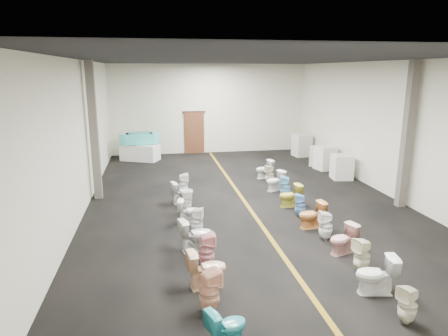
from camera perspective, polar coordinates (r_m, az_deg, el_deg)
The scene contains 39 objects.
floor at distance 13.34m, azimuth 2.74°, elevation -4.50°, with size 16.00×16.00×0.00m, color black.
ceiling at distance 12.67m, azimuth 2.98°, elevation 15.21°, with size 16.00×16.00×0.00m, color black.
wall_back at distance 20.64m, azimuth -2.10°, elevation 8.41°, with size 10.00×10.00×0.00m, color beige.
wall_front at distance 5.53m, azimuth 21.62°, elevation -7.67°, with size 10.00×10.00×0.00m, color beige.
wall_left at distance 12.69m, azimuth -19.81°, elevation 4.22°, with size 16.00×16.00×0.00m, color beige.
wall_right at distance 14.74m, azimuth 22.25°, elevation 5.24°, with size 16.00×16.00×0.00m, color beige.
aisle_stripe at distance 13.34m, azimuth 2.74°, elevation -4.48°, with size 0.12×15.60×0.01m, color #836213.
back_door at distance 20.63m, azimuth -4.26°, elevation 5.02°, with size 1.00×0.10×2.10m, color #562D19.
door_frame at distance 20.51m, azimuth -4.32°, elevation 7.98°, with size 1.15×0.08×0.10m, color #331C11.
column_left at distance 13.63m, azimuth -18.09°, elevation 4.96°, with size 0.25×0.25×4.50m, color #59544C.
column_right at distance 13.37m, azimuth 24.71°, elevation 4.22°, with size 0.25×0.25×4.50m, color #59544C.
display_table at distance 19.42m, azimuth -11.89°, elevation 2.21°, with size 1.73×0.87×0.77m, color white.
bathtub at distance 19.30m, azimuth -11.99°, elevation 4.20°, with size 1.85×0.78×0.55m.
appliance_crate_a at distance 16.37m, azimuth 16.48°, elevation 0.13°, with size 0.74×0.74×0.95m, color silver.
appliance_crate_b at distance 17.75m, azimuth 14.26°, elevation 1.42°, with size 0.74×0.74×1.02m, color silver.
appliance_crate_c at distance 18.51m, azimuth 13.22°, elevation 1.67°, with size 0.73×0.73×0.83m, color silver.
appliance_crate_d at distance 20.30m, azimuth 11.05°, elevation 3.23°, with size 0.77×0.77×1.10m, color beige.
toilet_left_0 at distance 6.62m, azimuth 0.40°, elevation -21.73°, with size 0.37×0.66×0.67m, color teal.
toilet_left_1 at distance 7.34m, azimuth -2.11°, elevation -17.20°, with size 0.36×0.37×0.81m, color #DFA082.
toilet_left_2 at distance 8.08m, azimuth -2.46°, elevation -14.18°, with size 0.44×0.77×0.79m, color #EFBC8F.
toilet_left_3 at distance 8.82m, azimuth -2.52°, elevation -11.66°, with size 0.35×0.36×0.78m, color pink.
toilet_left_4 at distance 9.58m, azimuth -4.05°, elevation -9.50°, with size 0.45×0.78×0.80m, color silver.
toilet_left_5 at distance 10.49m, azimuth -3.93°, elevation -7.60°, with size 0.33×0.33×0.72m, color white.
toilet_left_6 at distance 11.29m, azimuth -4.91°, elevation -6.17°, with size 0.38×0.66×0.67m, color white.
toilet_left_7 at distance 12.06m, azimuth -5.44°, elevation -4.80°, with size 0.32×0.32×0.70m, color white.
toilet_left_8 at distance 12.93m, azimuth -5.98°, elevation -3.47°, with size 0.41×0.71×0.73m, color silver.
toilet_left_9 at distance 13.78m, azimuth -5.87°, elevation -2.31°, with size 0.34×0.35×0.76m, color white.
toilet_right_0 at distance 7.74m, azimuth 24.76°, elevation -17.30°, with size 0.31×0.32×0.69m, color beige.
toilet_right_1 at distance 8.39m, azimuth 20.90°, elevation -14.08°, with size 0.43×0.76×0.78m, color white.
toilet_right_2 at distance 9.11m, azimuth 19.11°, elevation -11.69°, with size 0.34×0.35×0.76m, color #F1E9C5.
toilet_right_3 at distance 9.84m, azimuth 16.65°, elevation -9.73°, with size 0.40×0.69×0.71m, color #E0A39E.
toilet_right_4 at distance 10.46m, azimuth 14.33°, elevation -7.98°, with size 0.34×0.35×0.76m, color white.
toilet_right_5 at distance 11.14m, azimuth 12.43°, elevation -6.57°, with size 0.41×0.73×0.74m, color #D18641.
toilet_right_6 at distance 11.92m, azimuth 10.84°, elevation -5.24°, with size 0.31×0.32×0.69m, color #6BA1DA.
toilet_right_7 at distance 12.70m, azimuth 9.43°, elevation -3.91°, with size 0.40×0.71×0.72m, color gold.
toilet_right_8 at distance 13.54m, azimuth 8.78°, elevation -2.68°, with size 0.34×0.35×0.76m, color #70BBDE.
toilet_right_9 at distance 14.31m, azimuth 7.35°, elevation -1.83°, with size 0.40×0.70×0.71m, color white.
toilet_right_10 at distance 15.15m, azimuth 6.52°, elevation -0.91°, with size 0.32×0.33×0.72m, color beige.
toilet_right_11 at distance 15.90m, azimuth 5.80°, elevation -0.18°, with size 0.41×0.71×0.73m, color white.
Camera 1 is at (-2.82, -12.35, 4.18)m, focal length 32.00 mm.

